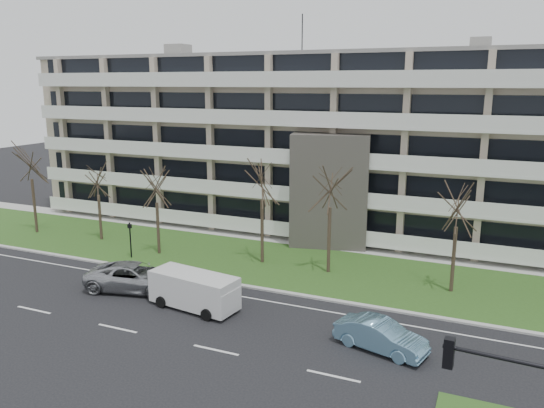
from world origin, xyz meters
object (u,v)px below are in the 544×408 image
at_px(silver_pickup, 135,277).
at_px(pedestrian_signal, 130,236).
at_px(white_van, 195,288).
at_px(blue_sedan, 381,336).

xyz_separation_m(silver_pickup, pedestrian_signal, (-4.19, 4.98, 0.90)).
bearing_deg(white_van, pedestrian_signal, 155.40).
relative_size(silver_pickup, blue_sedan, 1.35).
bearing_deg(white_van, silver_pickup, 177.76).
distance_m(white_van, pedestrian_signal, 10.88).
xyz_separation_m(blue_sedan, white_van, (-10.96, 0.70, 0.49)).
xyz_separation_m(blue_sedan, pedestrian_signal, (-20.09, 6.60, 1.00)).
height_order(silver_pickup, blue_sedan, silver_pickup).
bearing_deg(silver_pickup, blue_sedan, -108.19).
distance_m(blue_sedan, pedestrian_signal, 21.17).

